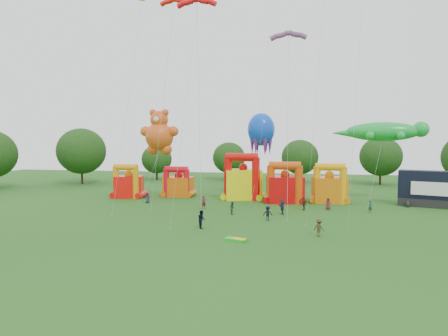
% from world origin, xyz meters
% --- Properties ---
extents(ground, '(160.00, 160.00, 0.00)m').
position_xyz_m(ground, '(0.00, 0.00, 0.00)').
color(ground, '#235317').
rests_on(ground, ground).
extents(tree_ring, '(125.78, 127.90, 12.07)m').
position_xyz_m(tree_ring, '(-1.20, 0.63, 6.26)').
color(tree_ring, '#352314').
rests_on(tree_ring, ground).
extents(bouncy_castle_0, '(5.12, 4.47, 5.63)m').
position_xyz_m(bouncy_castle_0, '(-19.58, 26.71, 2.16)').
color(bouncy_castle_0, red).
rests_on(bouncy_castle_0, ground).
extents(bouncy_castle_1, '(4.67, 3.83, 5.16)m').
position_xyz_m(bouncy_castle_1, '(-11.97, 29.72, 1.98)').
color(bouncy_castle_1, '#D5590B').
rests_on(bouncy_castle_1, ground).
extents(bouncy_castle_2, '(6.60, 5.77, 7.48)m').
position_xyz_m(bouncy_castle_2, '(-0.77, 28.55, 2.82)').
color(bouncy_castle_2, yellow).
rests_on(bouncy_castle_2, ground).
extents(bouncy_castle_3, '(6.01, 5.18, 6.31)m').
position_xyz_m(bouncy_castle_3, '(5.99, 26.28, 2.39)').
color(bouncy_castle_3, red).
rests_on(bouncy_castle_3, ground).
extents(bouncy_castle_4, '(5.37, 4.52, 6.07)m').
position_xyz_m(bouncy_castle_4, '(12.64, 27.68, 2.31)').
color(bouncy_castle_4, '#D26A0B').
rests_on(bouncy_castle_4, ground).
extents(stage_trailer, '(8.57, 5.46, 5.17)m').
position_xyz_m(stage_trailer, '(26.45, 26.57, 2.49)').
color(stage_trailer, black).
rests_on(stage_trailer, ground).
extents(teddy_bear_kite, '(6.41, 7.72, 14.59)m').
position_xyz_m(teddy_bear_kite, '(-14.40, 26.01, 8.38)').
color(teddy_bear_kite, '#D45017').
rests_on(teddy_bear_kite, ground).
extents(gecko_kite, '(14.26, 9.58, 12.40)m').
position_xyz_m(gecko_kite, '(19.60, 27.52, 7.08)').
color(gecko_kite, green).
rests_on(gecko_kite, ground).
extents(octopus_kite, '(4.49, 9.39, 14.05)m').
position_xyz_m(octopus_kite, '(1.72, 30.34, 8.81)').
color(octopus_kite, blue).
rests_on(octopus_kite, ground).
extents(parafoil_kites, '(21.69, 13.18, 31.70)m').
position_xyz_m(parafoil_kites, '(-4.98, 17.10, 14.52)').
color(parafoil_kites, red).
rests_on(parafoil_kites, ground).
extents(diamond_kites, '(30.78, 20.81, 39.84)m').
position_xyz_m(diamond_kites, '(2.16, 14.50, 15.75)').
color(diamond_kites, '#BE0908').
rests_on(diamond_kites, ground).
extents(folded_kite_bundle, '(2.21, 1.55, 0.31)m').
position_xyz_m(folded_kite_bundle, '(2.37, 1.92, 0.14)').
color(folded_kite_bundle, green).
rests_on(folded_kite_bundle, ground).
extents(spectator_0, '(0.79, 0.54, 1.57)m').
position_xyz_m(spectator_0, '(-14.37, 21.89, 0.78)').
color(spectator_0, '#262239').
rests_on(spectator_0, ground).
extents(spectator_1, '(0.78, 0.75, 1.79)m').
position_xyz_m(spectator_1, '(-4.84, 18.70, 0.90)').
color(spectator_1, maroon).
rests_on(spectator_1, ground).
extents(spectator_2, '(0.89, 0.98, 1.64)m').
position_xyz_m(spectator_2, '(-0.19, 15.16, 0.82)').
color(spectator_2, '#1C4631').
rests_on(spectator_2, ground).
extents(spectator_3, '(1.14, 0.69, 1.72)m').
position_xyz_m(spectator_3, '(4.54, 12.13, 0.86)').
color(spectator_3, black).
rests_on(spectator_3, ground).
extents(spectator_4, '(0.83, 1.16, 1.82)m').
position_xyz_m(spectator_4, '(8.79, 20.07, 0.91)').
color(spectator_4, '#373316').
rests_on(spectator_4, ground).
extents(spectator_5, '(0.97, 1.86, 1.91)m').
position_xyz_m(spectator_5, '(6.04, 16.39, 0.96)').
color(spectator_5, '#24293D').
rests_on(spectator_5, ground).
extents(spectator_6, '(0.83, 0.57, 1.64)m').
position_xyz_m(spectator_6, '(12.05, 20.94, 0.82)').
color(spectator_6, '#5B1A25').
rests_on(spectator_6, ground).
extents(spectator_7, '(0.72, 0.63, 1.65)m').
position_xyz_m(spectator_7, '(17.34, 19.80, 0.83)').
color(spectator_7, '#1C4733').
rests_on(spectator_7, ground).
extents(spectator_8, '(1.11, 1.20, 1.96)m').
position_xyz_m(spectator_8, '(-2.13, 6.62, 0.98)').
color(spectator_8, black).
rests_on(spectator_8, ground).
extents(spectator_9, '(1.30, 1.14, 1.74)m').
position_xyz_m(spectator_9, '(10.14, 5.18, 0.87)').
color(spectator_9, '#402E19').
rests_on(spectator_9, ground).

